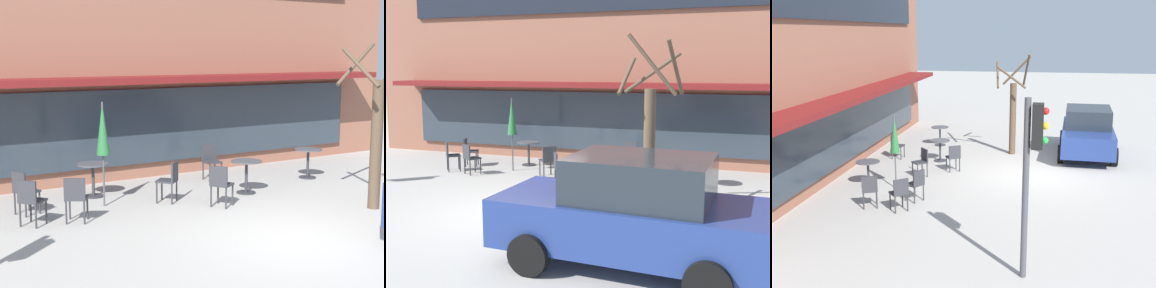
# 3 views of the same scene
# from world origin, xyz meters

# --- Properties ---
(ground_plane) EXTENTS (80.00, 80.00, 0.00)m
(ground_plane) POSITION_xyz_m (0.00, 0.00, 0.00)
(ground_plane) COLOR #ADA8A0
(building_facade) EXTENTS (17.00, 9.10, 7.47)m
(building_facade) POSITION_xyz_m (0.00, 9.97, 3.73)
(building_facade) COLOR #935B47
(building_facade) RESTS_ON ground
(cafe_table_near_wall) EXTENTS (0.70, 0.70, 0.76)m
(cafe_table_near_wall) POSITION_xyz_m (3.55, 3.77, 0.52)
(cafe_table_near_wall) COLOR #333338
(cafe_table_near_wall) RESTS_ON ground
(cafe_table_streetside) EXTENTS (0.70, 0.70, 0.76)m
(cafe_table_streetside) POSITION_xyz_m (-1.94, 4.74, 0.52)
(cafe_table_streetside) COLOR #333338
(cafe_table_streetside) RESTS_ON ground
(cafe_table_by_tree) EXTENTS (0.70, 0.70, 0.76)m
(cafe_table_by_tree) POSITION_xyz_m (1.20, 3.24, 0.52)
(cafe_table_by_tree) COLOR #333338
(cafe_table_by_tree) RESTS_ON ground
(patio_umbrella_green_folded) EXTENTS (0.28, 0.28, 2.20)m
(patio_umbrella_green_folded) POSITION_xyz_m (-2.06, 3.85, 1.63)
(patio_umbrella_green_folded) COLOR #4C4C51
(patio_umbrella_green_folded) RESTS_ON ground
(cafe_chair_0) EXTENTS (0.52, 0.52, 0.89)m
(cafe_chair_0) POSITION_xyz_m (-3.69, 4.03, 0.53)
(cafe_chair_0) COLOR #333338
(cafe_chair_0) RESTS_ON ground
(cafe_chair_1) EXTENTS (0.55, 0.55, 0.89)m
(cafe_chair_1) POSITION_xyz_m (-3.00, 2.97, 0.53)
(cafe_chair_1) COLOR #333338
(cafe_chair_1) RESTS_ON ground
(cafe_chair_2) EXTENTS (0.56, 0.56, 0.89)m
(cafe_chair_2) POSITION_xyz_m (-3.79, 3.19, 0.53)
(cafe_chair_2) COLOR #333338
(cafe_chair_2) RESTS_ON ground
(cafe_chair_3) EXTENTS (0.55, 0.55, 0.89)m
(cafe_chair_3) POSITION_xyz_m (-0.01, 2.52, 0.53)
(cafe_chair_3) COLOR #333338
(cafe_chair_3) RESTS_ON ground
(cafe_chair_4) EXTENTS (0.43, 0.43, 0.89)m
(cafe_chair_4) POSITION_xyz_m (1.31, 4.91, 0.53)
(cafe_chair_4) COLOR #333338
(cafe_chair_4) RESTS_ON ground
(cafe_chair_5) EXTENTS (0.57, 0.57, 0.89)m
(cafe_chair_5) POSITION_xyz_m (-0.71, 3.41, 0.53)
(cafe_chair_5) COLOR #333338
(cafe_chair_5) RESTS_ON ground
(parked_sedan) EXTENTS (4.29, 2.19, 1.76)m
(parked_sedan) POSITION_xyz_m (2.96, -1.96, 0.88)
(parked_sedan) COLOR navy
(parked_sedan) RESTS_ON ground
(street_tree) EXTENTS (1.30, 1.31, 3.74)m
(street_tree) POSITION_xyz_m (2.67, 0.80, 1.65)
(street_tree) COLOR brown
(street_tree) RESTS_ON ground
(fire_hydrant) EXTENTS (0.36, 0.20, 0.71)m
(fire_hydrant) POSITION_xyz_m (4.48, -0.11, 0.35)
(fire_hydrant) COLOR #1E4C8C
(fire_hydrant) RESTS_ON ground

